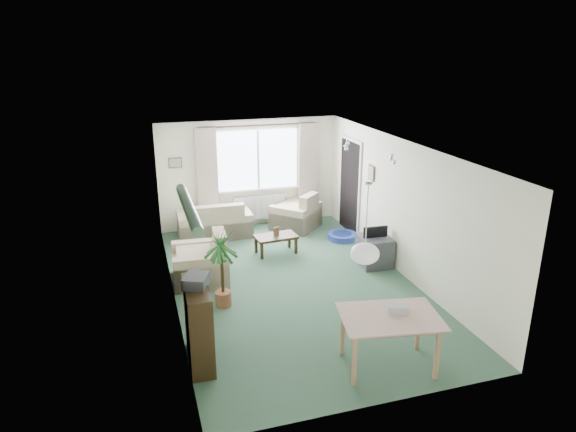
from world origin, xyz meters
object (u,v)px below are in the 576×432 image
object	(u,v)px
armchair_left	(200,257)
armchair_corner	(296,210)
bookshelf	(199,325)
dining_table	(388,342)
tv_cube	(374,251)
coffee_table	(276,244)
sofa	(215,219)
houseplant	(222,268)
pet_bed	(342,236)

from	to	relation	value
armchair_left	armchair_corner	bearing A→B (deg)	134.46
bookshelf	dining_table	size ratio (longest dim) A/B	0.95
armchair_left	bookshelf	size ratio (longest dim) A/B	0.90
tv_cube	coffee_table	bearing A→B (deg)	148.92
sofa	bookshelf	bearing A→B (deg)	79.44
houseplant	tv_cube	world-z (taller)	houseplant
coffee_table	bookshelf	world-z (taller)	bookshelf
sofa	tv_cube	size ratio (longest dim) A/B	2.52
dining_table	armchair_left	bearing A→B (deg)	120.93
bookshelf	tv_cube	world-z (taller)	bookshelf
armchair_corner	armchair_left	world-z (taller)	armchair_left
sofa	tv_cube	bearing A→B (deg)	138.38
houseplant	tv_cube	xyz separation A→B (m)	(2.98, 0.73, -0.36)
tv_cube	pet_bed	distance (m)	1.43
bookshelf	pet_bed	bearing A→B (deg)	47.01
bookshelf	houseplant	distance (m)	1.52
bookshelf	houseplant	size ratio (longest dim) A/B	0.85
dining_table	tv_cube	xyz separation A→B (m)	(1.26, 2.95, -0.08)
bookshelf	houseplant	bearing A→B (deg)	69.97
sofa	armchair_corner	world-z (taller)	armchair_corner
armchair_left	tv_cube	bearing A→B (deg)	88.48
armchair_corner	pet_bed	world-z (taller)	armchair_corner
bookshelf	pet_bed	world-z (taller)	bookshelf
pet_bed	dining_table	bearing A→B (deg)	-105.50
sofa	houseplant	xyz separation A→B (m)	(-0.39, -3.13, 0.26)
armchair_corner	pet_bed	size ratio (longest dim) A/B	1.48
tv_cube	dining_table	bearing A→B (deg)	-109.99
houseplant	dining_table	distance (m)	2.82
dining_table	coffee_table	bearing A→B (deg)	94.88
houseplant	tv_cube	distance (m)	3.09
pet_bed	sofa	bearing A→B (deg)	158.63
houseplant	tv_cube	size ratio (longest dim) A/B	2.10
coffee_table	bookshelf	bearing A→B (deg)	-120.98
armchair_left	tv_cube	size ratio (longest dim) A/B	1.60
armchair_corner	dining_table	world-z (taller)	armchair_corner
sofa	bookshelf	distance (m)	4.64
houseplant	coffee_table	bearing A→B (deg)	52.78
armchair_corner	tv_cube	xyz separation A→B (m)	(0.78, -2.38, -0.13)
bookshelf	dining_table	xyz separation A→B (m)	(2.28, -0.81, -0.19)
armchair_left	bookshelf	xyz separation A→B (m)	(-0.34, -2.44, 0.11)
coffee_table	dining_table	distance (m)	4.05
bookshelf	houseplant	xyz separation A→B (m)	(0.56, 1.41, 0.10)
sofa	armchair_left	bearing A→B (deg)	75.17
sofa	armchair_corner	bearing A→B (deg)	-179.60
dining_table	pet_bed	size ratio (longest dim) A/B	1.84
armchair_left	pet_bed	distance (m)	3.36
armchair_corner	bookshelf	size ratio (longest dim) A/B	0.84
armchair_corner	bookshelf	distance (m)	5.30
armchair_corner	houseplant	distance (m)	3.82
coffee_table	pet_bed	size ratio (longest dim) A/B	1.32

